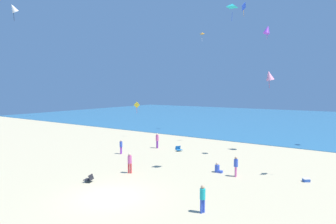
# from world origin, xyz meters

# --- Properties ---
(ground_plane) EXTENTS (120.00, 120.00, 0.00)m
(ground_plane) POSITION_xyz_m (0.00, 10.00, 0.00)
(ground_plane) COLOR #C6B58C
(ocean_water) EXTENTS (120.00, 60.00, 0.05)m
(ocean_water) POSITION_xyz_m (0.00, 51.40, 0.03)
(ocean_water) COLOR teal
(ocean_water) RESTS_ON ground_plane
(beach_chair_far_right) EXTENTS (0.83, 0.83, 0.52)m
(beach_chair_far_right) POSITION_xyz_m (-3.37, 13.17, 0.22)
(beach_chair_far_right) COLOR #2370B2
(beach_chair_far_right) RESTS_ON ground_plane
(beach_chair_far_left) EXTENTS (0.73, 0.71, 0.55)m
(beach_chair_far_left) POSITION_xyz_m (-3.24, 1.12, 0.26)
(beach_chair_far_left) COLOR black
(beach_chair_far_left) RESTS_ON ground_plane
(cooler_box) EXTENTS (0.56, 0.55, 0.24)m
(cooler_box) POSITION_xyz_m (9.37, 9.77, 0.12)
(cooler_box) COLOR #2D56B7
(cooler_box) RESTS_ON ground_plane
(person_0) EXTENTS (0.36, 0.36, 1.44)m
(person_0) POSITION_xyz_m (-7.45, 8.77, 0.83)
(person_0) COLOR purple
(person_0) RESTS_ON ground_plane
(person_1) EXTENTS (0.62, 0.38, 0.78)m
(person_1) POSITION_xyz_m (3.24, 8.36, 0.29)
(person_1) COLOR blue
(person_1) RESTS_ON ground_plane
(person_2) EXTENTS (0.44, 0.44, 1.65)m
(person_2) POSITION_xyz_m (-6.09, 13.07, 0.95)
(person_2) COLOR purple
(person_2) RESTS_ON ground_plane
(person_3) EXTENTS (0.39, 0.39, 1.50)m
(person_3) POSITION_xyz_m (5.61, 1.15, 0.86)
(person_3) COLOR blue
(person_3) RESTS_ON ground_plane
(person_5) EXTENTS (0.35, 0.35, 1.51)m
(person_5) POSITION_xyz_m (4.81, 8.11, 0.87)
(person_5) COLOR #D8599E
(person_5) RESTS_ON ground_plane
(person_6) EXTENTS (0.42, 0.42, 1.58)m
(person_6) POSITION_xyz_m (-2.32, 4.33, 0.91)
(person_6) COLOR red
(person_6) RESTS_ON ground_plane
(kite_purple) EXTENTS (0.96, 0.97, 1.28)m
(kite_purple) POSITION_xyz_m (4.91, 15.25, 11.97)
(kite_purple) COLOR purple
(kite_yellow) EXTENTS (0.83, 0.34, 1.55)m
(kite_yellow) POSITION_xyz_m (-12.66, 17.39, 4.35)
(kite_yellow) COLOR yellow
(kite_white) EXTENTS (0.75, 0.96, 1.59)m
(kite_white) POSITION_xyz_m (-13.95, 2.00, 13.79)
(kite_white) COLOR white
(kite_teal) EXTENTS (0.88, 0.91, 1.26)m
(kite_teal) POSITION_xyz_m (4.12, 8.56, 12.66)
(kite_teal) COLOR #1EADAD
(kite_orange) EXTENTS (0.70, 0.56, 1.44)m
(kite_orange) POSITION_xyz_m (-7.96, 27.23, 14.92)
(kite_orange) COLOR orange
(kite_blue) EXTENTS (0.40, 1.01, 1.57)m
(kite_blue) POSITION_xyz_m (0.85, 20.36, 15.86)
(kite_blue) COLOR blue
(kite_pink) EXTENTS (1.16, 1.02, 1.86)m
(kite_pink) POSITION_xyz_m (4.48, 18.09, 7.90)
(kite_pink) COLOR pink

